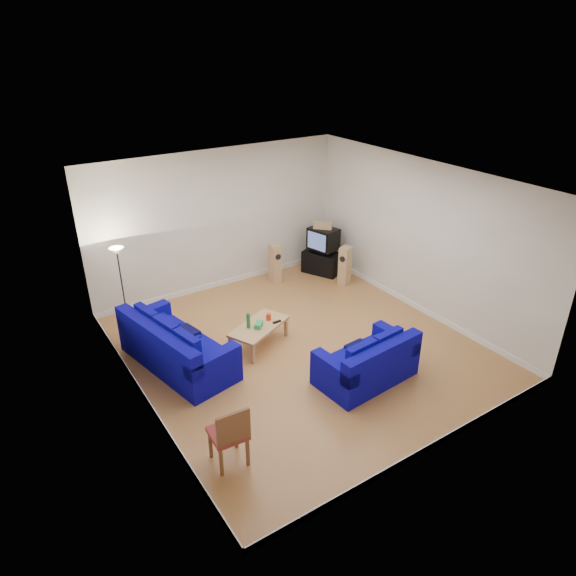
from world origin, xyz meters
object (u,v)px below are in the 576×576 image
sofa_loveseat (368,364)px  coffee_table (259,328)px  tv_stand (322,262)px  television (323,239)px  sofa_three_seat (175,349)px

sofa_loveseat → coffee_table: size_ratio=1.30×
sofa_loveseat → tv_stand: size_ratio=1.97×
sofa_loveseat → television: size_ratio=2.27×
tv_stand → sofa_three_seat: bearing=-94.3°
tv_stand → sofa_loveseat: bearing=-52.2°
sofa_three_seat → television: size_ratio=3.25×
sofa_three_seat → tv_stand: 4.92m
sofa_loveseat → tv_stand: (1.99, 4.01, -0.05)m
sofa_three_seat → tv_stand: sofa_three_seat is taller
sofa_loveseat → tv_stand: 4.48m
sofa_three_seat → television: television is taller
sofa_loveseat → television: (1.99, 3.97, 0.59)m
coffee_table → tv_stand: 3.62m
tv_stand → television: 0.64m
sofa_loveseat → coffee_table: (-1.00, 1.97, 0.07)m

